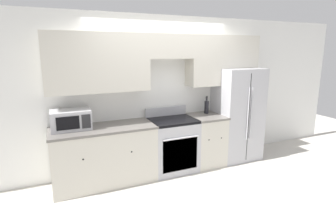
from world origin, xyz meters
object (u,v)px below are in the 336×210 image
object	(u,v)px
oven_range	(172,144)
bottle	(206,107)
refrigerator	(236,114)
microwave	(71,120)

from	to	relation	value
oven_range	bottle	distance (m)	0.94
oven_range	refrigerator	world-z (taller)	refrigerator
oven_range	bottle	world-z (taller)	bottle
refrigerator	oven_range	bearing A→B (deg)	-177.80
microwave	bottle	xyz separation A→B (m)	(2.32, 0.06, -0.02)
oven_range	microwave	world-z (taller)	microwave
microwave	bottle	world-z (taller)	bottle
bottle	oven_range	bearing A→B (deg)	-169.51
microwave	bottle	distance (m)	2.32
oven_range	microwave	xyz separation A→B (m)	(-1.58, 0.07, 0.59)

